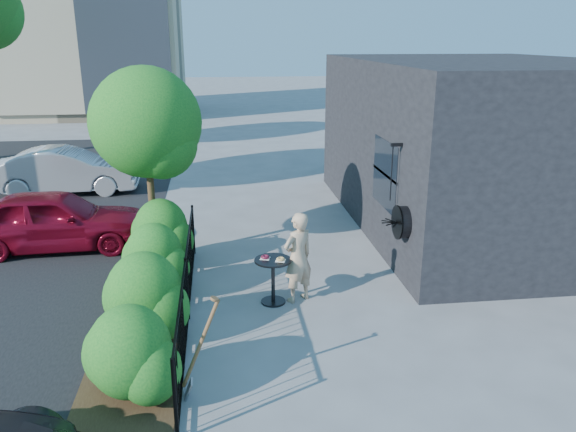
{
  "coord_description": "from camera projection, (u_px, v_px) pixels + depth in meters",
  "views": [
    {
      "loc": [
        -0.9,
        -8.56,
        4.5
      ],
      "look_at": [
        0.39,
        1.69,
        1.2
      ],
      "focal_mm": 35.0,
      "sensor_mm": 36.0,
      "label": 1
    }
  ],
  "objects": [
    {
      "name": "shrubs",
      "position": [
        150.0,
        280.0,
        9.2
      ],
      "size": [
        1.1,
        5.6,
        1.24
      ],
      "color": "#16611D",
      "rests_on": "ground"
    },
    {
      "name": "shovel",
      "position": [
        198.0,
        353.0,
        7.18
      ],
      "size": [
        0.54,
        0.19,
        1.46
      ],
      "color": "brown",
      "rests_on": "ground"
    },
    {
      "name": "shop_building",
      "position": [
        478.0,
        143.0,
        13.87
      ],
      "size": [
        6.22,
        9.0,
        4.0
      ],
      "color": "black",
      "rests_on": "ground"
    },
    {
      "name": "fence",
      "position": [
        187.0,
        288.0,
        9.22
      ],
      "size": [
        0.05,
        6.05,
        1.1
      ],
      "color": "black",
      "rests_on": "ground"
    },
    {
      "name": "patio_tree",
      "position": [
        149.0,
        129.0,
        11.07
      ],
      "size": [
        2.2,
        2.2,
        3.94
      ],
      "color": "#3F2B19",
      "rests_on": "ground"
    },
    {
      "name": "woman",
      "position": [
        298.0,
        257.0,
        9.82
      ],
      "size": [
        0.72,
        0.64,
        1.64
      ],
      "primitive_type": "imported",
      "rotation": [
        0.0,
        0.0,
        3.68
      ],
      "color": "tan",
      "rests_on": "ground"
    },
    {
      "name": "car_red",
      "position": [
        54.0,
        220.0,
        12.34
      ],
      "size": [
        3.98,
        1.72,
        1.34
      ],
      "primitive_type": "imported",
      "rotation": [
        0.0,
        0.0,
        1.61
      ],
      "color": "maroon",
      "rests_on": "ground"
    },
    {
      "name": "car_silver",
      "position": [
        67.0,
        171.0,
        16.8
      ],
      "size": [
        4.19,
        1.58,
        1.37
      ],
      "primitive_type": "imported",
      "rotation": [
        0.0,
        0.0,
        1.6
      ],
      "color": "#ABABB0",
      "rests_on": "ground"
    },
    {
      "name": "planting_bed",
      "position": [
        146.0,
        319.0,
        9.3
      ],
      "size": [
        1.3,
        6.0,
        0.08
      ],
      "primitive_type": "cube",
      "color": "#382616",
      "rests_on": "ground"
    },
    {
      "name": "cafe_table",
      "position": [
        273.0,
        273.0,
        9.81
      ],
      "size": [
        0.65,
        0.65,
        0.88
      ],
      "rotation": [
        0.0,
        0.0,
        -0.29
      ],
      "color": "black",
      "rests_on": "ground"
    },
    {
      "name": "ground",
      "position": [
        278.0,
        314.0,
        9.57
      ],
      "size": [
        120.0,
        120.0,
        0.0
      ],
      "primitive_type": "plane",
      "color": "gray",
      "rests_on": "ground"
    }
  ]
}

